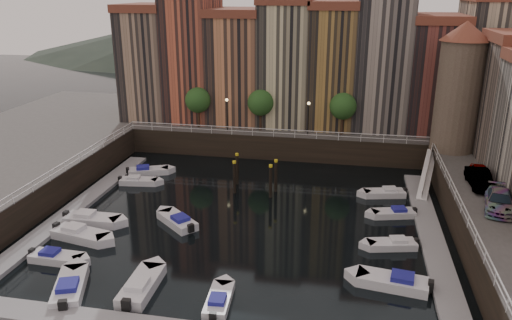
% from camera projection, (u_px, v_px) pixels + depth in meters
% --- Properties ---
extents(ground, '(200.00, 200.00, 0.00)m').
position_uv_depth(ground, '(246.00, 216.00, 46.03)').
color(ground, black).
rests_on(ground, ground).
extents(quay_far, '(80.00, 20.00, 3.00)m').
position_uv_depth(quay_far, '(285.00, 127.00, 69.65)').
color(quay_far, black).
rests_on(quay_far, ground).
extents(dock_left, '(2.00, 28.00, 0.35)m').
position_uv_depth(dock_left, '(79.00, 205.00, 47.94)').
color(dock_left, gray).
rests_on(dock_left, ground).
extents(dock_right, '(2.00, 28.00, 0.35)m').
position_uv_depth(dock_right, '(431.00, 235.00, 42.14)').
color(dock_right, gray).
rests_on(dock_right, ground).
extents(mountains, '(145.00, 100.00, 18.00)m').
position_uv_depth(mountains, '(330.00, 31.00, 145.16)').
color(mountains, '#2D382D').
rests_on(mountains, ground).
extents(far_terrace, '(48.70, 10.30, 17.50)m').
position_uv_depth(far_terrace, '(309.00, 62.00, 63.64)').
color(far_terrace, '#997B61').
rests_on(far_terrace, quay_far).
extents(corner_tower, '(5.20, 5.20, 13.80)m').
position_uv_depth(corner_tower, '(459.00, 85.00, 52.55)').
color(corner_tower, '#6B5B4C').
rests_on(corner_tower, quay_right).
extents(promenade_trees, '(21.20, 3.20, 5.20)m').
position_uv_depth(promenade_trees, '(266.00, 103.00, 60.99)').
color(promenade_trees, black).
rests_on(promenade_trees, quay_far).
extents(street_lamps, '(10.36, 0.36, 4.18)m').
position_uv_depth(street_lamps, '(267.00, 111.00, 60.23)').
color(street_lamps, black).
rests_on(street_lamps, quay_far).
extents(railings, '(36.08, 34.04, 0.52)m').
position_uv_depth(railings, '(256.00, 160.00, 49.31)').
color(railings, white).
rests_on(railings, ground).
extents(gangway, '(2.78, 8.32, 3.73)m').
position_uv_depth(gangway, '(427.00, 172.00, 51.61)').
color(gangway, white).
rests_on(gangway, ground).
extents(mooring_pilings, '(4.73, 3.21, 3.78)m').
position_uv_depth(mooring_pilings, '(254.00, 176.00, 51.10)').
color(mooring_pilings, black).
rests_on(mooring_pilings, ground).
extents(boat_left_0, '(4.37, 1.68, 1.00)m').
position_uv_depth(boat_left_0, '(56.00, 257.00, 38.35)').
color(boat_left_0, silver).
rests_on(boat_left_0, ground).
extents(boat_left_1, '(5.40, 2.85, 1.21)m').
position_uv_depth(boat_left_1, '(80.00, 234.00, 41.76)').
color(boat_left_1, silver).
rests_on(boat_left_1, ground).
extents(boat_left_2, '(5.20, 1.93, 1.19)m').
position_uv_depth(boat_left_2, '(91.00, 219.00, 44.46)').
color(boat_left_2, silver).
rests_on(boat_left_2, ground).
extents(boat_left_3, '(4.27, 1.99, 0.96)m').
position_uv_depth(boat_left_3, '(138.00, 181.00, 53.46)').
color(boat_left_3, silver).
rests_on(boat_left_3, ground).
extents(boat_left_4, '(4.72, 3.20, 1.07)m').
position_uv_depth(boat_left_4, '(148.00, 171.00, 56.30)').
color(boat_left_4, silver).
rests_on(boat_left_4, ground).
extents(boat_right_1, '(5.34, 2.61, 1.20)m').
position_uv_depth(boat_right_1, '(394.00, 282.00, 35.02)').
color(boat_right_1, silver).
rests_on(boat_right_1, ground).
extents(boat_right_2, '(4.25, 2.35, 0.95)m').
position_uv_depth(boat_right_2, '(393.00, 244.00, 40.34)').
color(boat_right_2, silver).
rests_on(boat_right_2, ground).
extents(boat_right_3, '(4.22, 2.44, 0.94)m').
position_uv_depth(boat_right_3, '(394.00, 213.00, 45.88)').
color(boat_right_3, silver).
rests_on(boat_right_3, ground).
extents(boat_right_4, '(4.43, 2.44, 0.99)m').
position_uv_depth(boat_right_4, '(385.00, 193.00, 50.33)').
color(boat_right_4, silver).
rests_on(boat_right_4, ground).
extents(boat_near_0, '(3.51, 5.30, 1.20)m').
position_uv_depth(boat_near_0, '(70.00, 287.00, 34.40)').
color(boat_near_0, silver).
rests_on(boat_near_0, ground).
extents(boat_near_1, '(2.05, 5.30, 1.21)m').
position_uv_depth(boat_near_1, '(141.00, 286.00, 34.52)').
color(boat_near_1, silver).
rests_on(boat_near_1, ground).
extents(boat_near_2, '(1.78, 4.23, 0.96)m').
position_uv_depth(boat_near_2, '(219.00, 301.00, 33.07)').
color(boat_near_2, silver).
rests_on(boat_near_2, ground).
extents(car_a, '(1.93, 4.27, 1.42)m').
position_uv_depth(car_a, '(480.00, 175.00, 45.65)').
color(car_a, gray).
rests_on(car_a, quay_right).
extents(car_b, '(1.76, 4.75, 1.55)m').
position_uv_depth(car_b, '(479.00, 180.00, 44.42)').
color(car_b, gray).
rests_on(car_b, quay_right).
extents(car_c, '(3.20, 5.55, 1.51)m').
position_uv_depth(car_c, '(499.00, 202.00, 39.85)').
color(car_c, gray).
rests_on(car_c, quay_right).
extents(boat_extra_245, '(4.56, 4.29, 1.11)m').
position_uv_depth(boat_extra_245, '(178.00, 221.00, 44.23)').
color(boat_extra_245, silver).
rests_on(boat_extra_245, ground).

